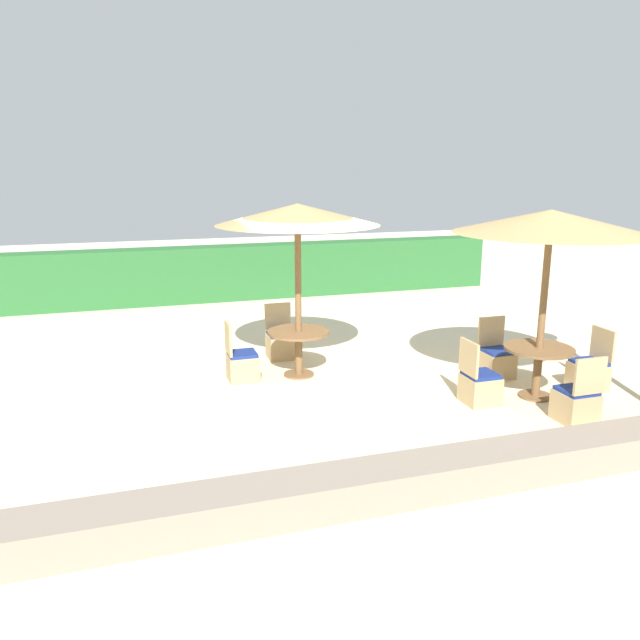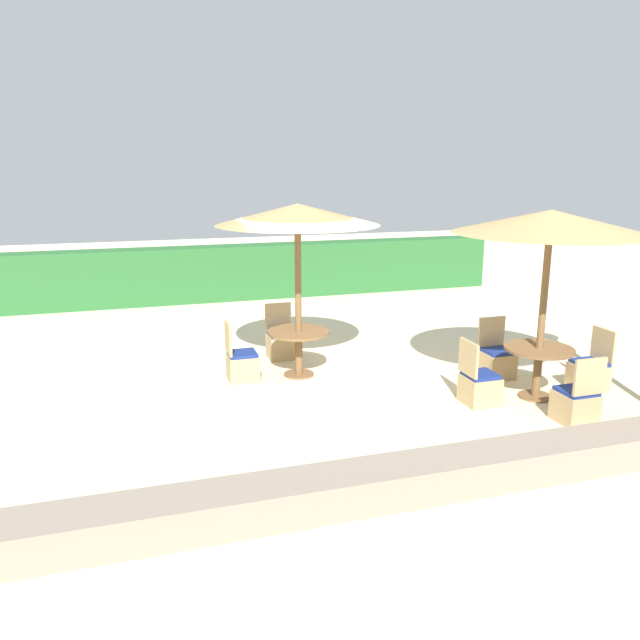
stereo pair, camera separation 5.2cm
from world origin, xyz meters
name	(u,v)px [view 2 (the right image)]	position (x,y,z in m)	size (l,w,h in m)	color
ground_plane	(332,386)	(0.00, 0.00, 0.00)	(40.00, 40.00, 0.00)	beige
hedge_row	(247,272)	(0.00, 6.76, 0.67)	(13.00, 0.70, 1.34)	#28602D
stone_border	(432,476)	(0.00, -3.29, 0.19)	(10.00, 0.56, 0.37)	gray
parasol_center	(297,215)	(-0.34, 0.66, 2.54)	(2.50, 2.50, 2.71)	brown
round_table_center	(299,341)	(-0.34, 0.66, 0.56)	(0.98, 0.98, 0.74)	brown
patio_chair_center_west	(242,364)	(-1.25, 0.71, 0.26)	(0.46, 0.46, 0.93)	tan
patio_chair_center_north	(281,343)	(-0.38, 1.67, 0.26)	(0.46, 0.46, 0.93)	tan
parasol_front_right	(551,223)	(2.68, -1.30, 2.52)	(2.64, 2.64, 2.69)	brown
round_table_front_right	(538,360)	(2.68, -1.30, 0.57)	(0.98, 0.98, 0.75)	brown
patio_chair_front_right_east	(589,373)	(3.63, -1.26, 0.26)	(0.46, 0.46, 0.93)	tan
patio_chair_front_right_south	(576,403)	(2.63, -2.22, 0.26)	(0.46, 0.46, 0.93)	tan
patio_chair_front_right_west	(479,386)	(1.76, -1.26, 0.26)	(0.46, 0.46, 0.93)	tan
patio_chair_front_right_north	(496,361)	(2.64, -0.33, 0.26)	(0.46, 0.46, 0.93)	tan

